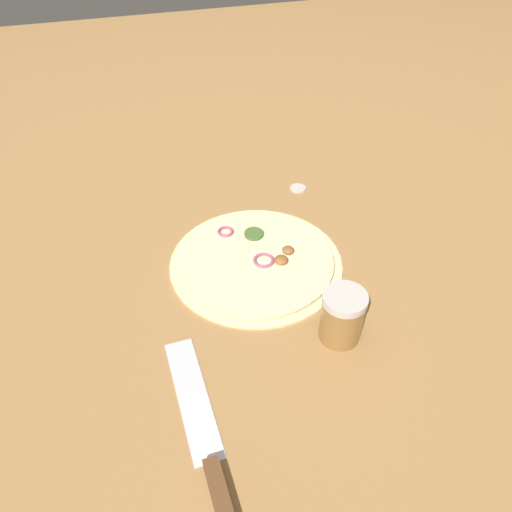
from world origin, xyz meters
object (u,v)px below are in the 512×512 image
Objects in this scene: pizza at (256,261)px; knife at (211,464)px; spice_jar at (342,316)px; loose_cap at (298,188)px.

knife is at bearing 65.24° from pizza.
spice_jar is 2.60× the size of loose_cap.
loose_cap is (-0.31, -0.54, -0.00)m from knife.
loose_cap is (-0.15, -0.20, -0.00)m from pizza.
pizza is 9.08× the size of loose_cap.
pizza is 3.49× the size of spice_jar.
spice_jar is at bearing 111.58° from pizza.
knife is at bearing 32.23° from spice_jar.
pizza is 0.98× the size of knife.
knife is 0.62m from loose_cap.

